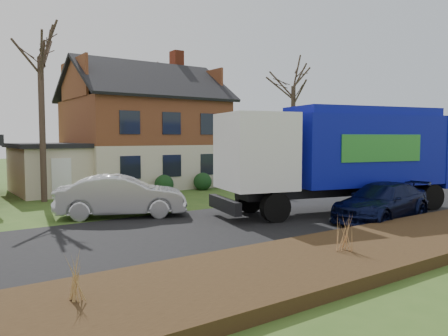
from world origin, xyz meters
TOP-DOWN VIEW (x-y plane):
  - ground at (0.00, 0.00)m, footprint 120.00×120.00m
  - road at (0.00, 0.00)m, footprint 80.00×7.00m
  - mulch_verge at (0.00, -5.30)m, footprint 80.00×3.50m
  - main_house at (1.49, 13.91)m, footprint 12.95×8.95m
  - garbage_truck at (4.53, -0.26)m, footprint 10.72×5.11m
  - silver_sedan at (-3.64, 3.95)m, footprint 5.34×3.64m
  - navy_wagon at (4.20, -2.51)m, footprint 5.16×2.66m
  - tree_front_west at (-5.22, 10.09)m, footprint 3.30×3.30m
  - tree_front_east at (11.20, 9.63)m, footprint 3.46×3.46m
  - tree_back at (5.24, 22.21)m, footprint 3.48×3.48m
  - grass_clump_west at (-8.07, -4.97)m, footprint 0.33×0.27m
  - grass_clump_mid at (-1.50, -5.44)m, footprint 0.32×0.27m

SIDE VIEW (x-z plane):
  - ground at x=0.00m, z-range 0.00..0.00m
  - road at x=0.00m, z-range 0.00..0.02m
  - mulch_verge at x=0.00m, z-range 0.00..0.30m
  - navy_wagon at x=4.20m, z-range 0.00..1.43m
  - grass_clump_west at x=-8.07m, z-range 0.30..1.17m
  - grass_clump_mid at x=-1.50m, z-range 0.30..1.21m
  - silver_sedan at x=-3.64m, z-range 0.00..1.67m
  - garbage_truck at x=4.53m, z-range 0.34..4.78m
  - main_house at x=1.49m, z-range -0.60..8.66m
  - tree_front_east at x=11.20m, z-range 3.00..12.60m
  - tree_front_west at x=-5.22m, z-range 3.18..12.99m
  - tree_back at x=5.24m, z-range 3.67..14.69m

